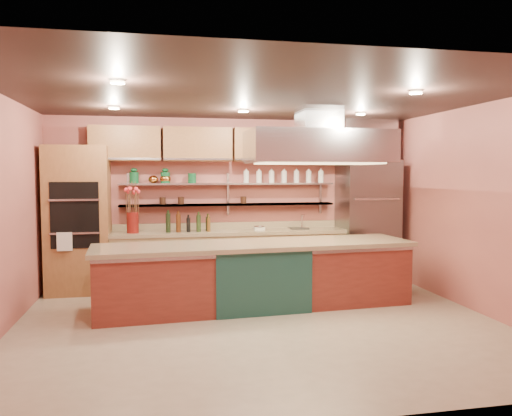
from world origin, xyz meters
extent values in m
cube|color=#9E9078|center=(0.00, 0.00, -0.01)|extent=(6.00, 5.00, 0.02)
cube|color=black|center=(0.00, 0.00, 2.80)|extent=(6.00, 5.00, 0.02)
cube|color=#A4564D|center=(0.00, 2.50, 1.40)|extent=(6.00, 0.04, 2.80)
cube|color=#A4564D|center=(0.00, -2.50, 1.40)|extent=(6.00, 0.04, 2.80)
cube|color=#A4564D|center=(3.00, 0.00, 1.40)|extent=(0.04, 5.00, 2.80)
cube|color=brown|center=(-2.45, 2.18, 1.15)|extent=(0.95, 0.64, 2.30)
cube|color=slate|center=(2.35, 2.14, 1.05)|extent=(0.95, 0.72, 2.10)
cube|color=tan|center=(-0.05, 2.20, 0.47)|extent=(3.84, 0.64, 0.93)
cube|color=#A2A5A8|center=(-0.05, 2.37, 1.35)|extent=(3.60, 0.26, 0.03)
cube|color=#A2A5A8|center=(-0.05, 2.37, 1.70)|extent=(3.60, 0.26, 0.03)
cube|color=brown|center=(0.00, 2.32, 2.35)|extent=(4.60, 0.36, 0.55)
cube|color=#A2A5A8|center=(1.01, 0.81, 2.25)|extent=(2.00, 1.00, 0.45)
cube|color=#FFE5A5|center=(0.00, 0.20, 2.77)|extent=(4.00, 2.80, 0.02)
cube|color=maroon|center=(0.11, 0.81, 0.45)|extent=(4.40, 1.22, 0.91)
cylinder|color=#5B100D|center=(-1.62, 2.15, 1.10)|extent=(0.19, 0.19, 0.33)
cube|color=black|center=(-0.74, 2.15, 1.05)|extent=(0.80, 0.45, 0.25)
cube|color=silver|center=(0.43, 2.15, 0.98)|extent=(0.19, 0.15, 0.10)
cylinder|color=white|center=(1.20, 2.25, 1.05)|extent=(0.04, 0.04, 0.24)
ellipsoid|color=#B6692A|center=(-1.30, 2.37, 1.78)|extent=(0.21, 0.21, 0.13)
cylinder|color=#0E4523|center=(-0.66, 2.37, 1.80)|extent=(0.18, 0.18, 0.16)
camera|label=1|loc=(-1.23, -5.95, 1.88)|focal=35.00mm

